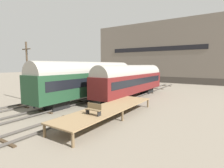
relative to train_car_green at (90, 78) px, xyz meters
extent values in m
plane|color=slate|center=(0.00, -4.67, -3.08)|extent=(200.00, 200.00, 0.00)
cube|color=#4C4742|center=(-4.93, -4.67, -2.90)|extent=(0.08, 60.00, 0.16)
cube|color=#4C4742|center=(-3.50, -4.67, -2.90)|extent=(0.08, 60.00, 0.16)
cube|color=#3D2D1E|center=(-4.21, -7.67, -3.03)|extent=(2.60, 0.24, 0.10)
cube|color=#3D2D1E|center=(-4.21, -1.67, -3.03)|extent=(2.60, 0.24, 0.10)
cube|color=#3D2D1E|center=(-4.21, 4.33, -3.03)|extent=(2.60, 0.24, 0.10)
cube|color=#3D2D1E|center=(-4.21, 10.33, -3.03)|extent=(2.60, 0.24, 0.10)
cube|color=#3D2D1E|center=(-4.21, 16.33, -3.03)|extent=(2.60, 0.24, 0.10)
cube|color=#3D2D1E|center=(-4.21, 22.33, -3.03)|extent=(2.60, 0.24, 0.10)
cube|color=#4C4742|center=(-0.72, -4.67, -2.90)|extent=(0.08, 60.00, 0.16)
cube|color=#4C4742|center=(0.72, -4.67, -2.90)|extent=(0.08, 60.00, 0.16)
cube|color=#3D2D1E|center=(0.00, -7.67, -3.03)|extent=(2.60, 0.24, 0.10)
cube|color=#3D2D1E|center=(0.00, -1.67, -3.03)|extent=(2.60, 0.24, 0.10)
cube|color=#3D2D1E|center=(0.00, 4.33, -3.03)|extent=(2.60, 0.24, 0.10)
cube|color=#3D2D1E|center=(0.00, 10.33, -3.03)|extent=(2.60, 0.24, 0.10)
cube|color=#3D2D1E|center=(0.00, 16.33, -3.03)|extent=(2.60, 0.24, 0.10)
cube|color=#3D2D1E|center=(0.00, 22.33, -3.03)|extent=(2.60, 0.24, 0.10)
cube|color=#4C4742|center=(3.50, -4.67, -2.90)|extent=(0.08, 60.00, 0.16)
cube|color=#4C4742|center=(4.93, -4.67, -2.90)|extent=(0.08, 60.00, 0.16)
cube|color=#3D2D1E|center=(4.21, -13.67, -3.03)|extent=(2.60, 0.24, 0.10)
cube|color=#3D2D1E|center=(4.21, -7.67, -3.03)|extent=(2.60, 0.24, 0.10)
cube|color=#3D2D1E|center=(4.21, -1.67, -3.03)|extent=(2.60, 0.24, 0.10)
cube|color=#3D2D1E|center=(4.21, 4.33, -3.03)|extent=(2.60, 0.24, 0.10)
cube|color=#3D2D1E|center=(4.21, 10.33, -3.03)|extent=(2.60, 0.24, 0.10)
cube|color=#3D2D1E|center=(4.21, 16.33, -3.03)|extent=(2.60, 0.24, 0.10)
cube|color=#3D2D1E|center=(4.21, 22.33, -3.03)|extent=(2.60, 0.24, 0.10)
cube|color=black|center=(0.00, 6.02, -2.58)|extent=(1.80, 2.40, 1.00)
cube|color=black|center=(0.00, -6.02, -2.58)|extent=(1.80, 2.40, 1.00)
cube|color=#1E4228|center=(0.00, 0.00, -0.59)|extent=(3.04, 18.51, 2.96)
cube|color=black|center=(0.00, 0.00, -0.24)|extent=(3.08, 17.03, 1.07)
cylinder|color=gray|center=(0.00, 0.00, 0.89)|extent=(2.89, 18.14, 2.89)
cube|color=black|center=(4.21, 10.29, -2.58)|extent=(1.80, 2.40, 1.00)
cube|color=black|center=(4.21, -0.90, -2.58)|extent=(1.80, 2.40, 1.00)
cube|color=#5B1919|center=(4.21, 4.70, -0.78)|extent=(2.86, 17.22, 2.60)
cube|color=black|center=(4.21, 4.70, -0.46)|extent=(2.90, 15.84, 0.94)
cylinder|color=gray|center=(4.21, 4.70, 0.53)|extent=(2.72, 16.87, 2.72)
cube|color=#8C704C|center=(7.07, -5.65, -2.08)|extent=(3.07, 12.42, 0.10)
cylinder|color=brown|center=(5.68, -11.71, -2.60)|extent=(0.20, 0.20, 0.94)
cylinder|color=brown|center=(8.45, -11.71, -2.60)|extent=(0.20, 0.20, 0.94)
cylinder|color=brown|center=(5.68, 0.41, -2.60)|extent=(0.20, 0.20, 0.94)
cylinder|color=brown|center=(8.45, 0.41, -2.60)|extent=(0.20, 0.20, 0.94)
cylinder|color=brown|center=(5.68, -5.65, -2.60)|extent=(0.20, 0.20, 0.94)
cylinder|color=brown|center=(8.45, -5.65, -2.60)|extent=(0.20, 0.20, 0.94)
cube|color=brown|center=(7.36, -8.41, -1.60)|extent=(1.40, 0.40, 0.06)
cube|color=brown|center=(7.36, -8.24, -1.35)|extent=(1.40, 0.06, 0.45)
cube|color=black|center=(6.76, -8.41, -1.83)|extent=(0.06, 0.40, 0.40)
cube|color=black|center=(7.95, -8.41, -1.83)|extent=(0.06, 0.40, 0.40)
cylinder|color=#282833|center=(-2.42, -7.32, -2.67)|extent=(0.12, 0.12, 0.82)
cylinder|color=#282833|center=(-2.22, -7.32, -2.67)|extent=(0.12, 0.12, 0.82)
cylinder|color=navy|center=(-2.32, -7.32, -1.92)|extent=(0.32, 0.32, 0.68)
sphere|color=tan|center=(-2.32, -7.32, -1.47)|extent=(0.22, 0.22, 0.22)
cylinder|color=#473828|center=(-6.78, -5.22, 0.96)|extent=(0.24, 0.24, 8.08)
cube|color=#473828|center=(-6.78, -5.22, 4.04)|extent=(1.80, 0.12, 0.12)
cube|color=#46403A|center=(-1.27, 36.23, -2.22)|extent=(38.17, 13.21, 1.71)
cube|color=slate|center=(-1.27, 36.23, 6.32)|extent=(38.17, 13.21, 15.38)
cube|color=black|center=(-1.27, 29.58, 6.32)|extent=(26.72, 0.10, 1.20)
camera|label=1|loc=(16.00, -18.90, 1.96)|focal=28.00mm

